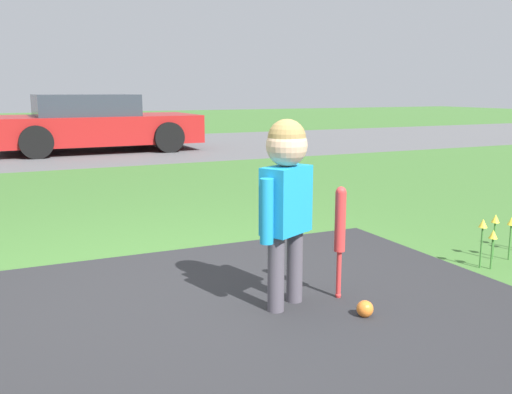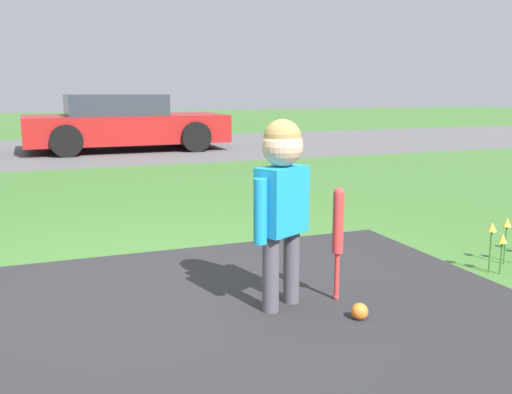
{
  "view_description": "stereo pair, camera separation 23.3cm",
  "coord_description": "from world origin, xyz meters",
  "views": [
    {
      "loc": [
        -0.78,
        -3.16,
        1.24
      ],
      "look_at": [
        0.69,
        0.0,
        0.58
      ],
      "focal_mm": 40.0,
      "sensor_mm": 36.0,
      "label": 1
    },
    {
      "loc": [
        -0.56,
        -3.25,
        1.24
      ],
      "look_at": [
        0.69,
        0.0,
        0.58
      ],
      "focal_mm": 40.0,
      "sensor_mm": 36.0,
      "label": 2
    }
  ],
  "objects": [
    {
      "name": "street_strip",
      "position": [
        0.0,
        9.1,
        0.0
      ],
      "size": [
        40.0,
        6.0,
        0.01
      ],
      "color": "#59595B",
      "rests_on": "ground"
    },
    {
      "name": "parked_car",
      "position": [
        1.14,
        8.76,
        0.55
      ],
      "size": [
        4.0,
        2.09,
        1.14
      ],
      "rotation": [
        0.0,
        0.0,
        0.01
      ],
      "color": "maroon",
      "rests_on": "ground"
    },
    {
      "name": "sports_ball",
      "position": [
        1.02,
        -0.72,
        0.05
      ],
      "size": [
        0.09,
        0.09,
        0.09
      ],
      "color": "orange",
      "rests_on": "ground"
    },
    {
      "name": "ground_plane",
      "position": [
        0.0,
        0.0,
        0.0
      ],
      "size": [
        60.0,
        60.0,
        0.0
      ],
      "primitive_type": "plane",
      "color": "#3D6B2D"
    },
    {
      "name": "baseball_bat",
      "position": [
        1.04,
        -0.41,
        0.44
      ],
      "size": [
        0.06,
        0.06,
        0.68
      ],
      "color": "red",
      "rests_on": "ground"
    },
    {
      "name": "child",
      "position": [
        0.69,
        -0.4,
        0.7
      ],
      "size": [
        0.4,
        0.28,
        1.08
      ],
      "rotation": [
        0.0,
        0.0,
        0.48
      ],
      "color": "#4C4751",
      "rests_on": "ground"
    }
  ]
}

